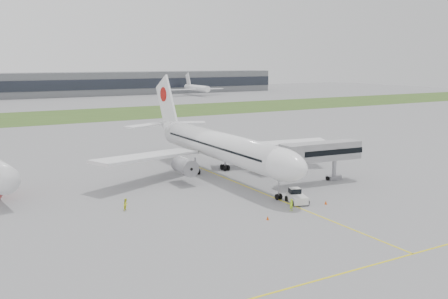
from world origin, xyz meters
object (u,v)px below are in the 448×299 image
jet_bridge (318,152)px  ground_crew_near (291,205)px  airliner (216,144)px  pushback_tug (296,196)px

jet_bridge → ground_crew_near: (-13.93, -11.04, -4.45)m
jet_bridge → ground_crew_near: 18.33m
airliner → jet_bridge: airliner is taller
jet_bridge → airliner: bearing=135.4°
pushback_tug → ground_crew_near: pushback_tug is taller
pushback_tug → ground_crew_near: 4.42m
airliner → pushback_tug: size_ratio=12.10×
airliner → jet_bridge: (12.05, -14.44, -0.33)m
ground_crew_near → airliner: bearing=-103.1°
airliner → ground_crew_near: airliner is taller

